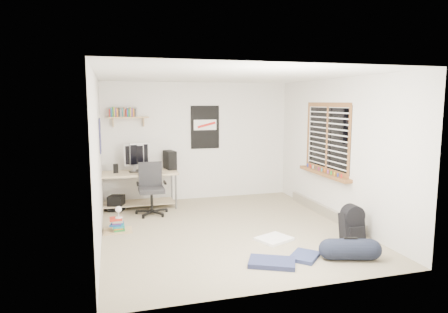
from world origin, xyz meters
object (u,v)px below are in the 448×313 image
object	(u,v)px
desk	(138,190)
backpack	(352,227)
office_chair	(151,189)
duffel_bag	(350,249)
book_stack	(118,222)

from	to	relation	value
desk	backpack	world-z (taller)	desk
desk	office_chair	xyz separation A→B (m)	(0.21, -0.56, 0.12)
office_chair	backpack	size ratio (longest dim) A/B	2.18
backpack	desk	bearing A→B (deg)	140.14
office_chair	backpack	xyz separation A→B (m)	(2.79, -2.25, -0.29)
backpack	office_chair	bearing A→B (deg)	144.29
backpack	duffel_bag	xyz separation A→B (m)	(-0.46, -0.66, -0.06)
office_chair	duffel_bag	world-z (taller)	office_chair
desk	backpack	bearing A→B (deg)	-34.65
office_chair	book_stack	bearing A→B (deg)	-125.56
duffel_bag	office_chair	bearing A→B (deg)	145.90
book_stack	backpack	bearing A→B (deg)	-22.37
office_chair	duffel_bag	distance (m)	3.74
book_stack	office_chair	bearing A→B (deg)	53.03
desk	office_chair	bearing A→B (deg)	-60.52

